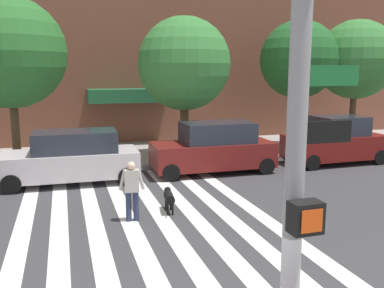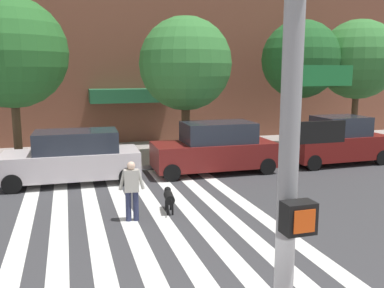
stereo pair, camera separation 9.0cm
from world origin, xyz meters
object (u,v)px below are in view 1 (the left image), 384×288
(parked_car_fourth_in_line, at_px, (335,141))
(pedestrian_dog_walker, at_px, (132,188))
(dog_on_leash, at_px, (169,197))
(street_tree_middle, at_px, (184,64))
(street_tree_further, at_px, (299,60))
(street_tree_furthest, at_px, (356,60))
(traffic_light_pole, at_px, (301,126))
(parked_car_third_in_line, at_px, (214,148))
(parked_car_behind_first, at_px, (72,158))
(street_tree_nearest, at_px, (10,53))

(parked_car_fourth_in_line, height_order, pedestrian_dog_walker, parked_car_fourth_in_line)
(dog_on_leash, bearing_deg, street_tree_middle, 70.03)
(street_tree_further, xyz_separation_m, street_tree_furthest, (3.11, -0.32, 0.01))
(street_tree_middle, xyz_separation_m, dog_on_leash, (-2.38, -6.55, -3.87))
(traffic_light_pole, relative_size, parked_car_third_in_line, 1.20)
(parked_car_behind_first, bearing_deg, street_tree_middle, 26.16)
(parked_car_behind_first, height_order, street_tree_further, street_tree_further)
(parked_car_behind_first, xyz_separation_m, parked_car_fourth_in_line, (11.13, 0.00, 0.03))
(street_tree_middle, height_order, street_tree_furthest, street_tree_furthest)
(traffic_light_pole, bearing_deg, street_tree_middle, 77.61)
(street_tree_nearest, distance_m, street_tree_furthest, 16.23)
(street_tree_further, relative_size, street_tree_furthest, 0.99)
(parked_car_third_in_line, bearing_deg, street_tree_further, 28.96)
(dog_on_leash, bearing_deg, pedestrian_dog_walker, -159.95)
(pedestrian_dog_walker, bearing_deg, parked_car_behind_first, 107.45)
(street_tree_nearest, height_order, pedestrian_dog_walker, street_tree_nearest)
(parked_car_fourth_in_line, bearing_deg, parked_car_third_in_line, -179.98)
(parked_car_fourth_in_line, bearing_deg, parked_car_behind_first, -179.99)
(dog_on_leash, bearing_deg, parked_car_behind_first, 121.65)
(street_tree_nearest, xyz_separation_m, street_tree_middle, (7.03, -0.26, -0.40))
(parked_car_fourth_in_line, xyz_separation_m, pedestrian_dog_walker, (-9.71, -4.54, -0.04))
(street_tree_further, height_order, street_tree_furthest, street_tree_furthest)
(traffic_light_pole, distance_m, street_tree_further, 17.87)
(street_tree_further, distance_m, pedestrian_dog_walker, 12.79)
(street_tree_nearest, xyz_separation_m, street_tree_further, (13.12, 0.41, -0.13))
(parked_car_third_in_line, bearing_deg, pedestrian_dog_walker, -131.44)
(street_tree_nearest, bearing_deg, street_tree_further, 1.78)
(parked_car_third_in_line, distance_m, street_tree_nearest, 8.83)
(parked_car_fourth_in_line, bearing_deg, traffic_light_pole, -127.76)
(traffic_light_pole, height_order, street_tree_further, street_tree_further)
(street_tree_nearest, bearing_deg, parked_car_fourth_in_line, -11.45)
(street_tree_nearest, distance_m, dog_on_leash, 9.29)
(street_tree_further, height_order, pedestrian_dog_walker, street_tree_further)
(parked_car_behind_first, height_order, street_tree_nearest, street_tree_nearest)
(traffic_light_pole, xyz_separation_m, street_tree_nearest, (-3.83, 14.82, 1.19))
(parked_car_fourth_in_line, xyz_separation_m, street_tree_further, (-0.11, 3.09, 3.61))
(street_tree_middle, relative_size, dog_on_leash, 5.97)
(parked_car_third_in_line, distance_m, parked_car_fourth_in_line, 5.70)
(street_tree_further, bearing_deg, street_tree_nearest, -178.22)
(street_tree_middle, height_order, pedestrian_dog_walker, street_tree_middle)
(street_tree_further, height_order, dog_on_leash, street_tree_further)
(street_tree_furthest, relative_size, dog_on_leash, 6.18)
(street_tree_middle, bearing_deg, street_tree_nearest, 177.87)
(street_tree_middle, bearing_deg, street_tree_further, 6.28)
(traffic_light_pole, height_order, dog_on_leash, traffic_light_pole)
(parked_car_third_in_line, distance_m, dog_on_leash, 5.07)
(parked_car_fourth_in_line, distance_m, street_tree_further, 4.75)
(traffic_light_pole, relative_size, street_tree_further, 0.91)
(traffic_light_pole, relative_size, pedestrian_dog_walker, 3.54)
(street_tree_furthest, bearing_deg, parked_car_behind_first, -168.89)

